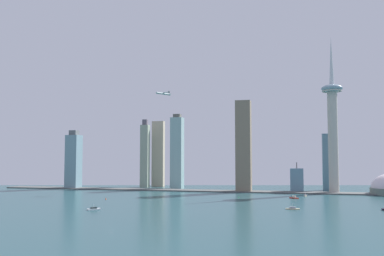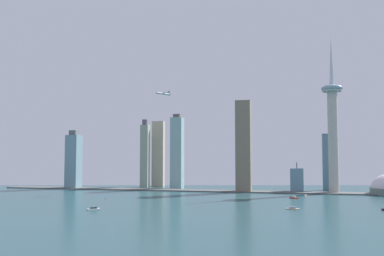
{
  "view_description": "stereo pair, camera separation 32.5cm",
  "coord_description": "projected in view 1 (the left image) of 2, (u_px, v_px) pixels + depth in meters",
  "views": [
    {
      "loc": [
        165.99,
        -356.39,
        62.94
      ],
      "look_at": [
        -43.55,
        454.68,
        121.85
      ],
      "focal_mm": 40.18,
      "sensor_mm": 36.0,
      "label": 1
    },
    {
      "loc": [
        166.31,
        -356.31,
        62.94
      ],
      "look_at": [
        -43.55,
        454.68,
        121.85
      ],
      "focal_mm": 40.18,
      "sensor_mm": 36.0,
      "label": 2
    }
  ],
  "objects": [
    {
      "name": "skyscraper_2",
      "position": [
        145.0,
        155.0,
        931.25
      ],
      "size": [
        17.47,
        14.51,
        147.02
      ],
      "color": "#939F8A",
      "rests_on": "ground"
    },
    {
      "name": "airplane",
      "position": [
        163.0,
        94.0,
        842.32
      ],
      "size": [
        31.2,
        32.75,
        8.84
      ],
      "rotation": [
        0.0,
        0.0,
        4.16
      ],
      "color": "#A8C1BE"
    },
    {
      "name": "ground_plane",
      "position": [
        112.0,
        229.0,
        381.21
      ],
      "size": [
        6000.0,
        6000.0,
        0.0
      ],
      "primitive_type": "plane",
      "color": "#24494F"
    },
    {
      "name": "boat_2",
      "position": [
        94.0,
        209.0,
        522.18
      ],
      "size": [
        15.06,
        15.79,
        7.39
      ],
      "rotation": [
        0.0,
        0.0,
        0.83
      ],
      "color": "white",
      "rests_on": "ground"
    },
    {
      "name": "skyscraper_5",
      "position": [
        177.0,
        152.0,
        890.21
      ],
      "size": [
        24.14,
        22.96,
        154.55
      ],
      "color": "#8BB2B1",
      "rests_on": "ground"
    },
    {
      "name": "skyscraper_4",
      "position": [
        158.0,
        154.0,
        957.69
      ],
      "size": [
        26.79,
        12.95,
        145.48
      ],
      "color": "#B9A88D",
      "rests_on": "ground"
    },
    {
      "name": "waterfront_pier",
      "position": [
        213.0,
        191.0,
        813.59
      ],
      "size": [
        880.56,
        40.89,
        2.1
      ],
      "primitive_type": "cube",
      "color": "#535555",
      "rests_on": "ground"
    },
    {
      "name": "boat_1",
      "position": [
        293.0,
        208.0,
        527.56
      ],
      "size": [
        16.94,
        4.31,
        7.52
      ],
      "rotation": [
        0.0,
        0.0,
        0.0
      ],
      "color": "beige",
      "rests_on": "ground"
    },
    {
      "name": "channel_buoy_1",
      "position": [
        293.0,
        197.0,
        684.79
      ],
      "size": [
        1.35,
        1.35,
        2.19
      ],
      "primitive_type": "cone",
      "color": "yellow",
      "rests_on": "ground"
    },
    {
      "name": "observation_tower",
      "position": [
        333.0,
        120.0,
        780.16
      ],
      "size": [
        38.28,
        38.28,
        286.7
      ],
      "color": "#BBB7AB",
      "rests_on": "ground"
    },
    {
      "name": "channel_buoy_2",
      "position": [
        239.0,
        197.0,
        685.5
      ],
      "size": [
        1.43,
        1.43,
        2.11
      ],
      "primitive_type": "cone",
      "color": "green",
      "rests_on": "ground"
    },
    {
      "name": "skyscraper_0",
      "position": [
        74.0,
        161.0,
        897.9
      ],
      "size": [
        26.58,
        26.53,
        121.06
      ],
      "color": "#6F93A0",
      "rests_on": "ground"
    },
    {
      "name": "channel_buoy_0",
      "position": [
        106.0,
        199.0,
        652.73
      ],
      "size": [
        1.93,
        1.93,
        2.81
      ],
      "primitive_type": "cone",
      "color": "#E54C19",
      "rests_on": "ground"
    },
    {
      "name": "boat_3",
      "position": [
        294.0,
        197.0,
        670.44
      ],
      "size": [
        14.63,
        11.64,
        4.26
      ],
      "rotation": [
        0.0,
        0.0,
        5.69
      ],
      "color": "#A7291B",
      "rests_on": "ground"
    },
    {
      "name": "skyscraper_3",
      "position": [
        244.0,
        146.0,
        803.05
      ],
      "size": [
        27.95,
        23.92,
        170.82
      ],
      "color": "#7E6F5C",
      "rests_on": "ground"
    },
    {
      "name": "boat_4",
      "position": [
        305.0,
        196.0,
        705.25
      ],
      "size": [
        4.79,
        6.44,
        7.83
      ],
      "rotation": [
        0.0,
        0.0,
        1.06
      ],
      "color": "beige",
      "rests_on": "ground"
    },
    {
      "name": "skyscraper_6",
      "position": [
        328.0,
        162.0,
        838.01
      ],
      "size": [
        19.78,
        25.21,
        110.48
      ],
      "color": "slate",
      "rests_on": "ground"
    },
    {
      "name": "skyscraper_1",
      "position": [
        297.0,
        180.0,
        800.19
      ],
      "size": [
        23.96,
        19.93,
        55.05
      ],
      "color": "#5E869C",
      "rests_on": "ground"
    }
  ]
}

